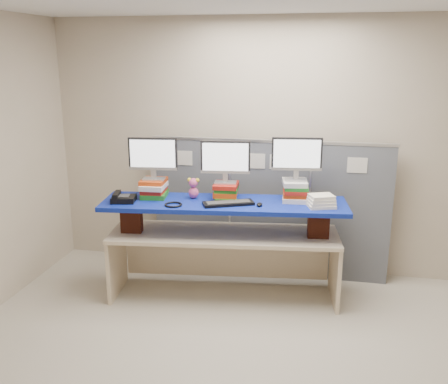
% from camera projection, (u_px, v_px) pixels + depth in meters
% --- Properties ---
extents(room, '(5.00, 4.00, 2.80)m').
position_uv_depth(room, '(243.00, 198.00, 3.60)').
color(room, '#BDAF9C').
rests_on(room, ground).
extents(cubicle_partition, '(2.60, 0.06, 1.53)m').
position_uv_depth(cubicle_partition, '(269.00, 208.00, 5.45)').
color(cubicle_partition, '#4C505A').
rests_on(cubicle_partition, ground).
extents(desk, '(2.32, 0.93, 0.69)m').
position_uv_depth(desk, '(224.00, 246.00, 4.99)').
color(desk, beige).
rests_on(desk, ground).
extents(brick_pier_left, '(0.21, 0.13, 0.28)m').
position_uv_depth(brick_pier_left, '(132.00, 219.00, 4.94)').
color(brick_pier_left, '#612515').
rests_on(brick_pier_left, desk).
extents(brick_pier_right, '(0.21, 0.13, 0.28)m').
position_uv_depth(brick_pier_right, '(318.00, 224.00, 4.80)').
color(brick_pier_right, '#612515').
rests_on(brick_pier_right, desk).
extents(blue_board, '(2.44, 0.88, 0.04)m').
position_uv_depth(blue_board, '(224.00, 204.00, 4.88)').
color(blue_board, navy).
rests_on(blue_board, brick_pier_left).
extents(book_stack_left, '(0.28, 0.33, 0.18)m').
position_uv_depth(book_stack_left, '(154.00, 188.00, 5.02)').
color(book_stack_left, '#1C6C1D').
rests_on(book_stack_left, blue_board).
extents(book_stack_center, '(0.27, 0.33, 0.16)m').
position_uv_depth(book_stack_center, '(226.00, 191.00, 4.97)').
color(book_stack_center, '#1C6C1D').
rests_on(book_stack_center, blue_board).
extents(book_stack_right, '(0.28, 0.32, 0.20)m').
position_uv_depth(book_stack_right, '(295.00, 190.00, 4.90)').
color(book_stack_right, silver).
rests_on(book_stack_right, blue_board).
extents(monitor_left, '(0.49, 0.16, 0.42)m').
position_uv_depth(monitor_left, '(153.00, 156.00, 4.93)').
color(monitor_left, '#A6A6AB').
rests_on(monitor_left, book_stack_left).
extents(monitor_center, '(0.49, 0.16, 0.42)m').
position_uv_depth(monitor_center, '(225.00, 159.00, 4.88)').
color(monitor_center, '#A6A6AB').
rests_on(monitor_center, book_stack_center).
extents(monitor_right, '(0.49, 0.16, 0.42)m').
position_uv_depth(monitor_right, '(297.00, 156.00, 4.81)').
color(monitor_right, '#A6A6AB').
rests_on(monitor_right, book_stack_right).
extents(keyboard, '(0.51, 0.34, 0.03)m').
position_uv_depth(keyboard, '(228.00, 203.00, 4.77)').
color(keyboard, black).
rests_on(keyboard, blue_board).
extents(mouse, '(0.06, 0.10, 0.03)m').
position_uv_depth(mouse, '(259.00, 204.00, 4.74)').
color(mouse, black).
rests_on(mouse, blue_board).
extents(desk_phone, '(0.26, 0.24, 0.09)m').
position_uv_depth(desk_phone, '(123.00, 198.00, 4.87)').
color(desk_phone, black).
rests_on(desk_phone, blue_board).
extents(headset, '(0.21, 0.21, 0.02)m').
position_uv_depth(headset, '(173.00, 205.00, 4.75)').
color(headset, black).
rests_on(headset, blue_board).
extents(plush_toy, '(0.12, 0.09, 0.21)m').
position_uv_depth(plush_toy, '(193.00, 188.00, 4.96)').
color(plush_toy, '#D25086').
rests_on(plush_toy, blue_board).
extents(binder_stack, '(0.30, 0.27, 0.12)m').
position_uv_depth(binder_stack, '(321.00, 201.00, 4.69)').
color(binder_stack, white).
rests_on(binder_stack, blue_board).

